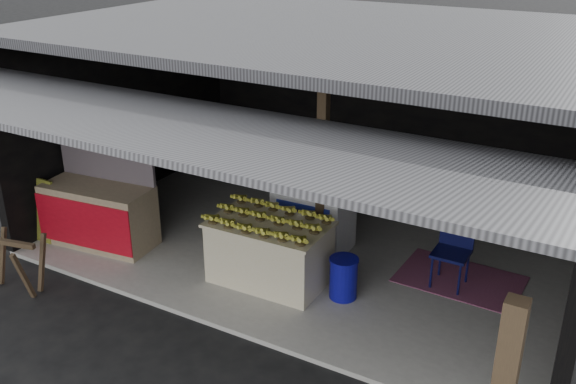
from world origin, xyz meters
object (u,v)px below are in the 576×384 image
Objects in this scene: white_crate at (314,210)px; sawhorse at (12,259)px; banana_table at (270,252)px; plastic_chair at (454,244)px; neighbor_stall at (100,212)px; water_barrel at (343,279)px.

sawhorse is (-2.68, -2.76, -0.16)m from white_crate.
banana_table reaches higher than sawhorse.
white_crate reaches higher than plastic_chair.
banana_table is at bearing 20.37° from sawhorse.
plastic_chair is (1.93, 0.02, -0.02)m from white_crate.
plastic_chair is (4.55, 1.37, 0.06)m from neighbor_stall.
neighbor_stall reaches higher than plastic_chair.
neighbor_stall is at bearing -162.98° from plastic_chair.
white_crate is (0.05, 1.06, 0.15)m from banana_table.
banana_table is 3.13m from sawhorse.
neighbor_stall is at bearing -154.30° from white_crate.
water_barrel is at bearing -48.11° from white_crate.
water_barrel is (0.91, -0.96, -0.31)m from white_crate.
sawhorse is at bearing -99.26° from neighbor_stall.
banana_table reaches higher than water_barrel.
neighbor_stall is at bearing 74.96° from sawhorse.
banana_table is 1.96× the size of sawhorse.
sawhorse is (-2.63, -1.70, -0.01)m from banana_table.
white_crate is at bearing -179.20° from plastic_chair.
plastic_chair is at bearing 43.71° from water_barrel.
banana_table is at bearing -151.10° from plastic_chair.
water_barrel is (0.96, 0.11, -0.16)m from banana_table.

